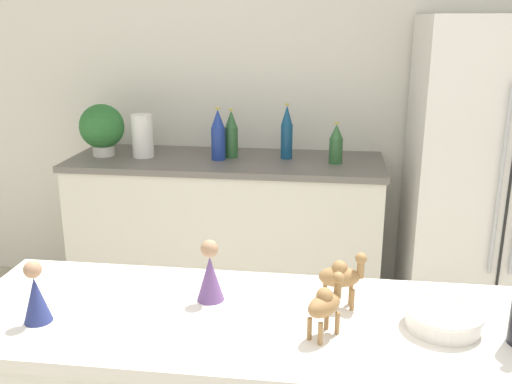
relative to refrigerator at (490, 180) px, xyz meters
name	(u,v)px	position (x,y,z in m)	size (l,w,h in m)	color
wall_back	(308,90)	(-1.01, 0.39, 0.42)	(8.00, 0.06, 2.55)	silver
back_counter	(227,232)	(-1.46, 0.06, -0.40)	(1.81, 0.63, 0.91)	silver
refrigerator	(490,180)	(0.00, 0.00, 0.00)	(0.84, 0.71, 1.71)	silver
potted_plant	(102,128)	(-2.19, 0.04, 0.22)	(0.26, 0.26, 0.30)	silver
paper_towel_roll	(142,136)	(-1.95, 0.04, 0.18)	(0.12, 0.12, 0.25)	white
back_bottle_0	(218,135)	(-1.50, 0.03, 0.20)	(0.08, 0.08, 0.30)	navy
back_bottle_1	(231,135)	(-1.43, 0.10, 0.19)	(0.08, 0.08, 0.28)	#2D6033
back_bottle_2	(287,133)	(-1.11, 0.11, 0.21)	(0.07, 0.07, 0.32)	navy
back_bottle_3	(336,144)	(-0.83, 0.03, 0.17)	(0.08, 0.08, 0.23)	#2D6033
fruit_bowl	(443,317)	(-0.57, -1.80, 0.13)	(0.20, 0.20, 0.05)	white
camel_figurine	(341,276)	(-0.82, -1.72, 0.19)	(0.13, 0.06, 0.16)	olive
camel_figurine_second	(326,303)	(-0.86, -1.87, 0.19)	(0.11, 0.12, 0.15)	olive
wise_man_figurine_crimson	(210,274)	(-1.17, -1.73, 0.17)	(0.07, 0.07, 0.17)	#6B4784
wise_man_figurine_purple	(36,296)	(-1.58, -1.90, 0.17)	(0.07, 0.07, 0.17)	navy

